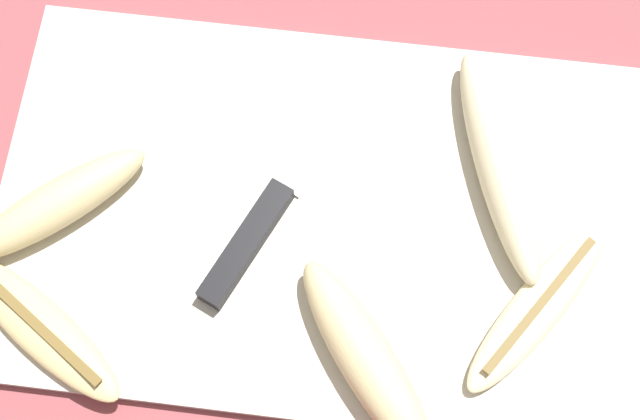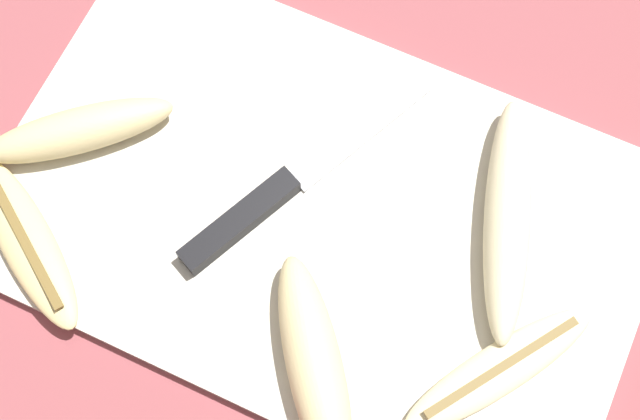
# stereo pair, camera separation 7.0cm
# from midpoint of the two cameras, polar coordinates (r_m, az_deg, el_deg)

# --- Properties ---
(ground_plane) EXTENTS (4.00, 4.00, 0.00)m
(ground_plane) POSITION_cam_midpoint_polar(r_m,az_deg,el_deg) (0.72, 2.75, -0.97)
(ground_plane) COLOR #93474C
(cutting_board) EXTENTS (0.52, 0.32, 0.01)m
(cutting_board) POSITION_cam_midpoint_polar(r_m,az_deg,el_deg) (0.71, 2.77, -0.83)
(cutting_board) COLOR beige
(cutting_board) RESTS_ON ground_plane
(knife) EXTENTS (0.12, 0.23, 0.02)m
(knife) POSITION_cam_midpoint_polar(r_m,az_deg,el_deg) (0.70, -0.88, 0.03)
(knife) COLOR black
(knife) RESTS_ON cutting_board
(banana_pale_long) EXTENTS (0.10, 0.20, 0.04)m
(banana_pale_long) POSITION_cam_midpoint_polar(r_m,az_deg,el_deg) (0.71, 14.66, -0.94)
(banana_pale_long) COLOR beige
(banana_pale_long) RESTS_ON cutting_board
(banana_ripe_center) EXTENTS (0.14, 0.16, 0.04)m
(banana_ripe_center) POSITION_cam_midpoint_polar(r_m,az_deg,el_deg) (0.66, 2.70, -10.41)
(banana_ripe_center) COLOR beige
(banana_ripe_center) RESTS_ON cutting_board
(banana_cream_curved) EXTENTS (0.12, 0.16, 0.02)m
(banana_cream_curved) POSITION_cam_midpoint_polar(r_m,az_deg,el_deg) (0.69, 14.30, -10.28)
(banana_cream_curved) COLOR beige
(banana_cream_curved) RESTS_ON cutting_board
(banana_spotted_left) EXTENTS (0.16, 0.12, 0.02)m
(banana_spotted_left) POSITION_cam_midpoint_polar(r_m,az_deg,el_deg) (0.72, -15.69, -2.36)
(banana_spotted_left) COLOR #DBC684
(banana_spotted_left) RESTS_ON cutting_board
(banana_mellow_near) EXTENTS (0.14, 0.13, 0.03)m
(banana_mellow_near) POSITION_cam_midpoint_polar(r_m,az_deg,el_deg) (0.73, -12.60, 4.61)
(banana_mellow_near) COLOR beige
(banana_mellow_near) RESTS_ON cutting_board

